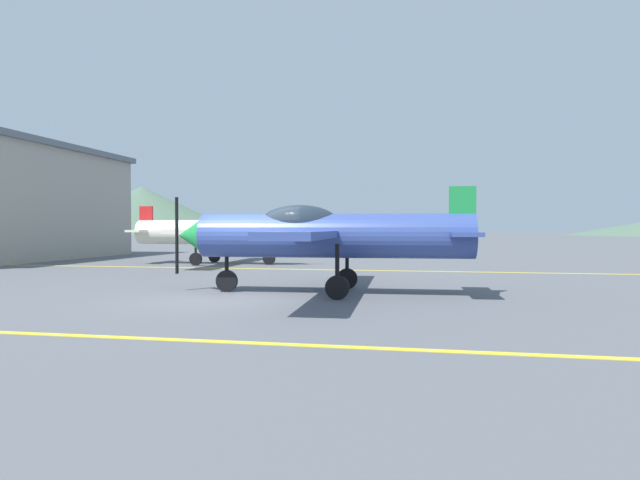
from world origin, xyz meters
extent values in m
plane|color=#54565B|center=(0.00, 0.00, 0.00)|extent=(400.00, 400.00, 0.00)
cube|color=yellow|center=(0.00, -4.52, 0.01)|extent=(80.00, 0.16, 0.01)
cube|color=yellow|center=(0.00, 8.65, 0.01)|extent=(80.00, 0.16, 0.01)
cylinder|color=#33478C|center=(2.14, 1.31, 1.41)|extent=(6.66, 1.34, 1.07)
cone|color=#1E8C3F|center=(-1.51, 1.16, 1.41)|extent=(0.72, 0.94, 0.91)
cube|color=black|center=(-1.90, 1.14, 1.41)|extent=(0.04, 0.12, 1.95)
ellipsoid|color=#1E2833|center=(1.26, 1.27, 1.73)|extent=(1.98, 0.95, 0.88)
cube|color=#33478C|center=(1.75, 1.29, 1.46)|extent=(1.42, 8.60, 0.16)
cube|color=#33478C|center=(5.15, 1.43, 1.46)|extent=(0.78, 2.56, 0.10)
cube|color=#1E8C3F|center=(5.15, 1.43, 1.99)|extent=(0.62, 0.14, 1.17)
cylinder|color=black|center=(-0.58, 1.19, 0.76)|extent=(0.10, 0.10, 0.98)
cylinder|color=black|center=(-0.58, 1.19, 0.27)|extent=(0.55, 0.14, 0.54)
cylinder|color=black|center=(2.29, 2.38, 0.76)|extent=(0.10, 0.10, 0.98)
cylinder|color=black|center=(2.29, 2.38, 0.27)|extent=(0.55, 0.14, 0.54)
cylinder|color=black|center=(2.38, 0.24, 0.76)|extent=(0.10, 0.10, 0.98)
cylinder|color=black|center=(2.38, 0.24, 0.27)|extent=(0.55, 0.14, 0.54)
cylinder|color=silver|center=(-5.10, 10.99, 1.41)|extent=(6.63, 1.15, 1.07)
cone|color=red|center=(-1.45, 11.03, 1.41)|extent=(0.69, 0.92, 0.91)
cube|color=black|center=(-1.06, 11.04, 1.41)|extent=(0.04, 0.12, 1.95)
ellipsoid|color=#1E2833|center=(-4.22, 11.00, 1.73)|extent=(1.96, 0.90, 0.88)
cube|color=silver|center=(-4.71, 10.99, 1.46)|extent=(1.17, 8.58, 0.16)
cube|color=silver|center=(-8.12, 10.95, 1.46)|extent=(0.71, 2.54, 0.10)
cube|color=red|center=(-8.12, 10.95, 1.99)|extent=(0.61, 0.12, 1.17)
cylinder|color=black|center=(-2.37, 11.02, 0.76)|extent=(0.10, 0.10, 0.98)
cylinder|color=black|center=(-2.37, 11.02, 0.27)|extent=(0.55, 0.12, 0.54)
cylinder|color=black|center=(-5.28, 9.92, 0.76)|extent=(0.10, 0.10, 0.98)
cylinder|color=black|center=(-5.28, 9.92, 0.27)|extent=(0.55, 0.12, 0.54)
cylinder|color=black|center=(-5.31, 12.06, 0.76)|extent=(0.10, 0.10, 0.98)
cylinder|color=black|center=(-5.31, 12.06, 0.27)|extent=(0.55, 0.12, 0.54)
cone|color=#4C6651|center=(-69.40, 120.63, 6.21)|extent=(53.23, 53.23, 12.41)
camera|label=1|loc=(4.32, -11.74, 1.61)|focal=30.64mm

